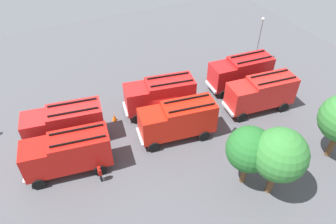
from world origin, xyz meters
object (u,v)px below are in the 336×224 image
(fire_truck_3, at_px, (261,93))
(tree_1, at_px, (280,155))
(fire_truck_4, at_px, (178,120))
(fire_truck_5, at_px, (68,152))
(fire_truck_0, at_px, (241,72))
(firefighter_0, at_px, (81,112))
(traffic_cone_0, at_px, (114,118))
(firefighter_2, at_px, (234,135))
(tree_2, at_px, (249,149))
(firefighter_1, at_px, (100,173))
(fire_truck_2, at_px, (64,123))
(fire_truck_1, at_px, (160,95))
(lamppost, at_px, (260,36))

(fire_truck_3, height_order, tree_1, tree_1)
(fire_truck_4, relative_size, fire_truck_5, 1.00)
(fire_truck_0, relative_size, firefighter_0, 4.32)
(fire_truck_4, height_order, fire_truck_5, same)
(fire_truck_0, relative_size, traffic_cone_0, 10.54)
(fire_truck_5, distance_m, firefighter_2, 14.77)
(fire_truck_5, bearing_deg, fire_truck_0, -160.23)
(fire_truck_4, xyz_separation_m, fire_truck_5, (9.99, -0.24, 0.00))
(fire_truck_3, bearing_deg, tree_2, 51.43)
(firefighter_2, bearing_deg, fire_truck_4, -33.59)
(fire_truck_3, height_order, traffic_cone_0, fire_truck_3)
(tree_1, relative_size, tree_2, 1.12)
(tree_2, bearing_deg, firefighter_1, -25.84)
(fire_truck_3, relative_size, firefighter_0, 4.35)
(fire_truck_2, height_order, tree_1, tree_1)
(tree_2, bearing_deg, fire_truck_1, -78.21)
(firefighter_0, bearing_deg, fire_truck_0, 15.93)
(fire_truck_2, distance_m, tree_2, 16.38)
(firefighter_2, distance_m, traffic_cone_0, 12.02)
(fire_truck_0, height_order, tree_2, tree_2)
(fire_truck_2, height_order, fire_truck_4, same)
(fire_truck_2, relative_size, firefighter_2, 4.27)
(fire_truck_2, bearing_deg, firefighter_2, 162.40)
(fire_truck_2, xyz_separation_m, traffic_cone_0, (-4.82, -0.90, -1.80))
(fire_truck_0, relative_size, tree_1, 1.17)
(firefighter_1, distance_m, lamppost, 25.91)
(tree_1, bearing_deg, fire_truck_0, -115.84)
(fire_truck_0, distance_m, fire_truck_3, 4.21)
(fire_truck_4, bearing_deg, fire_truck_5, 7.10)
(lamppost, bearing_deg, fire_truck_0, 36.21)
(fire_truck_3, xyz_separation_m, firefighter_0, (17.27, -6.39, -1.20))
(tree_1, bearing_deg, fire_truck_2, -43.80)
(fire_truck_0, height_order, firefighter_0, fire_truck_0)
(firefighter_1, bearing_deg, firefighter_2, -7.70)
(fire_truck_0, xyz_separation_m, fire_truck_5, (20.08, 4.00, 0.00))
(firefighter_0, height_order, tree_1, tree_1)
(firefighter_2, bearing_deg, fire_truck_3, -149.55)
(fire_truck_5, xyz_separation_m, traffic_cone_0, (-5.29, -4.64, -1.80))
(fire_truck_3, relative_size, fire_truck_4, 0.99)
(fire_truck_5, relative_size, traffic_cone_0, 10.70)
(fire_truck_3, relative_size, firefighter_1, 4.43)
(fire_truck_2, relative_size, fire_truck_4, 1.00)
(firefighter_2, relative_size, lamppost, 0.29)
(fire_truck_0, bearing_deg, tree_1, 68.75)
(fire_truck_1, height_order, firefighter_1, fire_truck_1)
(fire_truck_4, bearing_deg, lamppost, -143.62)
(fire_truck_1, distance_m, lamppost, 16.04)
(fire_truck_2, relative_size, traffic_cone_0, 10.71)
(firefighter_0, distance_m, firefighter_1, 8.40)
(firefighter_2, xyz_separation_m, tree_2, (1.92, 4.10, 2.80))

